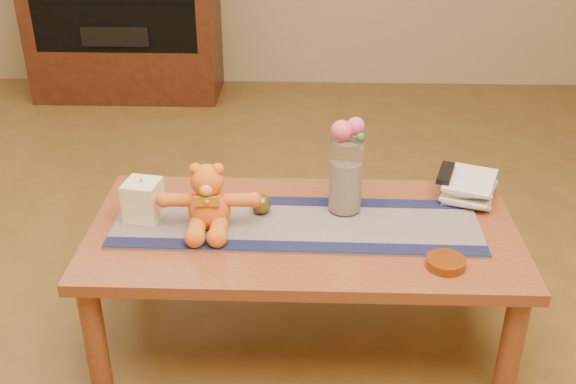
{
  "coord_description": "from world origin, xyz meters",
  "views": [
    {
      "loc": [
        0.01,
        -1.92,
        1.61
      ],
      "look_at": [
        -0.05,
        0.0,
        0.58
      ],
      "focal_mm": 42.53,
      "sensor_mm": 36.0,
      "label": 1
    }
  ],
  "objects_px": {
    "teddy_bear": "(209,196)",
    "glass_vase": "(346,176)",
    "pillar_candle": "(143,200)",
    "tv_remote": "(446,173)",
    "bronze_ball": "(261,204)",
    "book_bottom": "(444,190)",
    "amber_dish": "(446,263)"
  },
  "relations": [
    {
      "from": "teddy_bear",
      "to": "amber_dish",
      "type": "bearing_deg",
      "value": -17.52
    },
    {
      "from": "pillar_candle",
      "to": "bronze_ball",
      "type": "bearing_deg",
      "value": 6.42
    },
    {
      "from": "glass_vase",
      "to": "amber_dish",
      "type": "height_order",
      "value": "glass_vase"
    },
    {
      "from": "pillar_candle",
      "to": "amber_dish",
      "type": "height_order",
      "value": "pillar_candle"
    },
    {
      "from": "teddy_bear",
      "to": "bronze_ball",
      "type": "bearing_deg",
      "value": 25.73
    },
    {
      "from": "book_bottom",
      "to": "glass_vase",
      "type": "bearing_deg",
      "value": -143.34
    },
    {
      "from": "teddy_bear",
      "to": "glass_vase",
      "type": "relative_size",
      "value": 1.2
    },
    {
      "from": "tv_remote",
      "to": "glass_vase",
      "type": "bearing_deg",
      "value": -141.48
    },
    {
      "from": "pillar_candle",
      "to": "book_bottom",
      "type": "height_order",
      "value": "pillar_candle"
    },
    {
      "from": "teddy_bear",
      "to": "tv_remote",
      "type": "distance_m",
      "value": 0.84
    },
    {
      "from": "pillar_candle",
      "to": "tv_remote",
      "type": "xyz_separation_m",
      "value": [
        1.03,
        0.21,
        0.01
      ]
    },
    {
      "from": "bronze_ball",
      "to": "amber_dish",
      "type": "distance_m",
      "value": 0.64
    },
    {
      "from": "glass_vase",
      "to": "pillar_candle",
      "type": "bearing_deg",
      "value": -173.61
    },
    {
      "from": "teddy_bear",
      "to": "book_bottom",
      "type": "bearing_deg",
      "value": 16.13
    },
    {
      "from": "glass_vase",
      "to": "amber_dish",
      "type": "xyz_separation_m",
      "value": [
        0.29,
        -0.32,
        -0.12
      ]
    },
    {
      "from": "teddy_bear",
      "to": "amber_dish",
      "type": "distance_m",
      "value": 0.77
    },
    {
      "from": "bronze_ball",
      "to": "amber_dish",
      "type": "height_order",
      "value": "bronze_ball"
    },
    {
      "from": "pillar_candle",
      "to": "amber_dish",
      "type": "xyz_separation_m",
      "value": [
        0.96,
        -0.25,
        -0.06
      ]
    },
    {
      "from": "glass_vase",
      "to": "bronze_ball",
      "type": "relative_size",
      "value": 3.87
    },
    {
      "from": "pillar_candle",
      "to": "teddy_bear",
      "type": "bearing_deg",
      "value": -10.54
    },
    {
      "from": "glass_vase",
      "to": "book_bottom",
      "type": "distance_m",
      "value": 0.41
    },
    {
      "from": "pillar_candle",
      "to": "glass_vase",
      "type": "xyz_separation_m",
      "value": [
        0.67,
        0.07,
        0.06
      ]
    },
    {
      "from": "teddy_bear",
      "to": "pillar_candle",
      "type": "relative_size",
      "value": 2.37
    },
    {
      "from": "teddy_bear",
      "to": "pillar_candle",
      "type": "xyz_separation_m",
      "value": [
        -0.22,
        0.04,
        -0.04
      ]
    },
    {
      "from": "teddy_bear",
      "to": "bronze_ball",
      "type": "xyz_separation_m",
      "value": [
        0.16,
        0.09,
        -0.07
      ]
    },
    {
      "from": "tv_remote",
      "to": "amber_dish",
      "type": "bearing_deg",
      "value": -81.05
    },
    {
      "from": "bronze_ball",
      "to": "tv_remote",
      "type": "relative_size",
      "value": 0.42
    },
    {
      "from": "teddy_bear",
      "to": "book_bottom",
      "type": "height_order",
      "value": "teddy_bear"
    },
    {
      "from": "teddy_bear",
      "to": "glass_vase",
      "type": "distance_m",
      "value": 0.46
    },
    {
      "from": "glass_vase",
      "to": "bronze_ball",
      "type": "height_order",
      "value": "glass_vase"
    },
    {
      "from": "glass_vase",
      "to": "book_bottom",
      "type": "xyz_separation_m",
      "value": [
        0.36,
        0.15,
        -0.13
      ]
    },
    {
      "from": "glass_vase",
      "to": "bronze_ball",
      "type": "bearing_deg",
      "value": -173.66
    }
  ]
}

